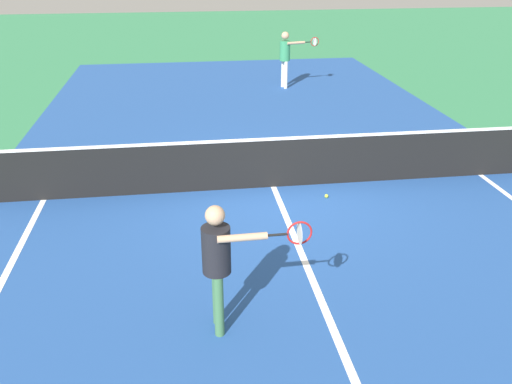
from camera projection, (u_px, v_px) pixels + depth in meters
name	position (u px, v px, depth m)	size (l,w,h in m)	color
ground_plane	(273.00, 187.00, 10.04)	(60.00, 60.00, 0.00)	#337F51
court_surface_inbounds	(273.00, 187.00, 10.04)	(10.62, 24.40, 0.00)	#234C93
line_center_service	(314.00, 283.00, 7.15)	(0.10, 6.40, 0.01)	white
net	(274.00, 162.00, 9.83)	(10.10, 0.09, 1.07)	#33383D
player_near	(219.00, 256.00, 5.91)	(1.19, 0.49, 1.59)	#3F7247
player_far	(286.00, 53.00, 16.65)	(1.24, 0.41, 1.71)	white
tennis_ball_near_net	(327.00, 196.00, 9.59)	(0.07, 0.07, 0.07)	#CCE033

